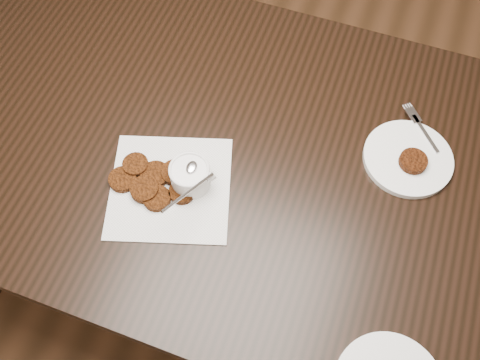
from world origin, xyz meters
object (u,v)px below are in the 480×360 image
at_px(napkin, 170,188).
at_px(sauce_ramekin, 189,169).
at_px(table, 208,205).
at_px(plate_with_patty, 409,157).

bearing_deg(napkin, sauce_ramekin, 34.81).
bearing_deg(napkin, table, 85.47).
height_order(napkin, plate_with_patty, plate_with_patty).
height_order(sauce_ramekin, plate_with_patty, sauce_ramekin).
bearing_deg(table, sauce_ramekin, -76.89).
height_order(table, sauce_ramekin, sauce_ramekin).
bearing_deg(table, napkin, -94.53).
xyz_separation_m(table, sauce_ramekin, (0.03, -0.12, 0.44)).
distance_m(table, napkin, 0.41).
xyz_separation_m(table, napkin, (-0.01, -0.15, 0.38)).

